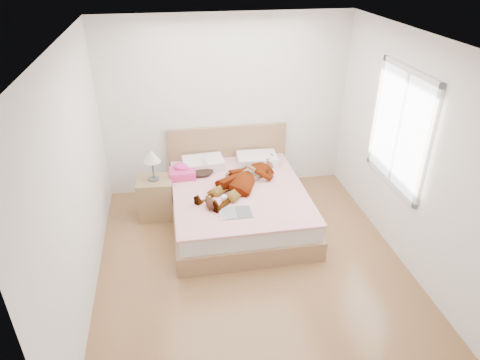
{
  "coord_description": "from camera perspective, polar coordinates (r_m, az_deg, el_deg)",
  "views": [
    {
      "loc": [
        -0.84,
        -3.9,
        3.38
      ],
      "look_at": [
        0.0,
        0.85,
        0.7
      ],
      "focal_mm": 32.0,
      "sensor_mm": 36.0,
      "label": 1
    }
  ],
  "objects": [
    {
      "name": "woman",
      "position": [
        5.78,
        0.58,
        0.58
      ],
      "size": [
        1.61,
        1.59,
        0.23
      ],
      "primitive_type": "imported",
      "rotation": [
        0.0,
        0.0,
        -0.8
      ],
      "color": "white",
      "rests_on": "bed"
    },
    {
      "name": "hair",
      "position": [
        6.15,
        -5.42,
        1.47
      ],
      "size": [
        0.5,
        0.56,
        0.07
      ],
      "primitive_type": "ellipsoid",
      "rotation": [
        0.0,
        0.0,
        0.25
      ],
      "color": "black",
      "rests_on": "bed"
    },
    {
      "name": "ground",
      "position": [
        5.23,
        1.65,
        -11.23
      ],
      "size": [
        4.0,
        4.0,
        0.0
      ],
      "primitive_type": "plane",
      "color": "#55331A",
      "rests_on": "ground"
    },
    {
      "name": "magazine",
      "position": [
        5.19,
        -0.52,
        -4.4
      ],
      "size": [
        0.41,
        0.27,
        0.02
      ],
      "color": "silver",
      "rests_on": "bed"
    },
    {
      "name": "plush_toy",
      "position": [
        5.27,
        -3.84,
        -3.17
      ],
      "size": [
        0.2,
        0.25,
        0.12
      ],
      "color": "black",
      "rests_on": "bed"
    },
    {
      "name": "phone",
      "position": [
        6.04,
        -4.78,
        2.61
      ],
      "size": [
        0.1,
        0.1,
        0.05
      ],
      "primitive_type": "cube",
      "rotation": [
        0.44,
        0.0,
        0.78
      ],
      "color": "silver",
      "rests_on": "bed"
    },
    {
      "name": "room_shell",
      "position": [
        5.29,
        20.52,
        6.36
      ],
      "size": [
        4.0,
        4.0,
        4.0
      ],
      "color": "white",
      "rests_on": "ground"
    },
    {
      "name": "coffee_mug",
      "position": [
        5.4,
        -2.08,
        -2.52
      ],
      "size": [
        0.11,
        0.08,
        0.09
      ],
      "color": "silver",
      "rests_on": "bed"
    },
    {
      "name": "nightstand",
      "position": [
        6.02,
        -11.16,
        -1.93
      ],
      "size": [
        0.5,
        0.45,
        1.02
      ],
      "color": "brown",
      "rests_on": "ground"
    },
    {
      "name": "towel",
      "position": [
        6.01,
        -7.74,
        1.07
      ],
      "size": [
        0.36,
        0.31,
        0.19
      ],
      "color": "#E53E96",
      "rests_on": "bed"
    },
    {
      "name": "bed",
      "position": [
        5.89,
        -0.31,
        -2.75
      ],
      "size": [
        1.8,
        2.08,
        1.0
      ],
      "color": "olive",
      "rests_on": "ground"
    }
  ]
}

